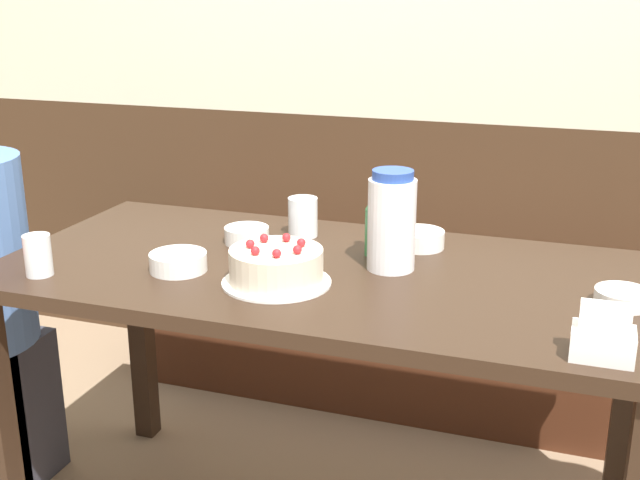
{
  "coord_description": "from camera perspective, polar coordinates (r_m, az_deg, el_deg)",
  "views": [
    {
      "loc": [
        0.57,
        -1.69,
        1.41
      ],
      "look_at": [
        -0.03,
        0.05,
        0.82
      ],
      "focal_mm": 45.0,
      "sensor_mm": 36.0,
      "label": 1
    }
  ],
  "objects": [
    {
      "name": "back_wall",
      "position": [
        2.8,
        7.42,
        14.34
      ],
      "size": [
        4.8,
        0.04,
        2.5
      ],
      "color": "#3D2819",
      "rests_on": "ground_plane"
    },
    {
      "name": "bench_seat",
      "position": [
        2.83,
        5.68,
        -6.73
      ],
      "size": [
        1.83,
        0.38,
        0.48
      ],
      "color": "#472314",
      "rests_on": "ground_plane"
    },
    {
      "name": "dining_table",
      "position": [
        1.93,
        0.24,
        -4.7
      ],
      "size": [
        1.54,
        0.75,
        0.77
      ],
      "color": "black",
      "rests_on": "ground_plane"
    },
    {
      "name": "birthday_cake",
      "position": [
        1.78,
        -3.13,
        -1.9
      ],
      "size": [
        0.25,
        0.25,
        0.1
      ],
      "color": "white",
      "rests_on": "dining_table"
    },
    {
      "name": "water_pitcher",
      "position": [
        1.86,
        5.12,
        1.33
      ],
      "size": [
        0.11,
        0.11,
        0.24
      ],
      "color": "white",
      "rests_on": "dining_table"
    },
    {
      "name": "soju_bottle",
      "position": [
        1.96,
        4.07,
        1.25
      ],
      "size": [
        0.06,
        0.06,
        0.18
      ],
      "color": "#388E4C",
      "rests_on": "dining_table"
    },
    {
      "name": "napkin_holder",
      "position": [
        1.52,
        19.49,
        -6.6
      ],
      "size": [
        0.11,
        0.08,
        0.11
      ],
      "color": "white",
      "rests_on": "dining_table"
    },
    {
      "name": "bowl_soup_white",
      "position": [
        1.78,
        20.72,
        -3.85
      ],
      "size": [
        0.12,
        0.12,
        0.03
      ],
      "color": "white",
      "rests_on": "dining_table"
    },
    {
      "name": "bowl_rice_small",
      "position": [
        2.04,
        7.1,
        0.07
      ],
      "size": [
        0.12,
        0.12,
        0.04
      ],
      "color": "white",
      "rests_on": "dining_table"
    },
    {
      "name": "bowl_side_dish",
      "position": [
        1.89,
        -10.05,
        -1.54
      ],
      "size": [
        0.13,
        0.13,
        0.04
      ],
      "color": "white",
      "rests_on": "dining_table"
    },
    {
      "name": "bowl_sauce_shallow",
      "position": [
        2.07,
        -5.24,
        0.36
      ],
      "size": [
        0.11,
        0.11,
        0.04
      ],
      "color": "white",
      "rests_on": "dining_table"
    },
    {
      "name": "glass_water_tall",
      "position": [
        1.94,
        -19.42,
        -1.03
      ],
      "size": [
        0.06,
        0.06,
        0.1
      ],
      "color": "silver",
      "rests_on": "dining_table"
    },
    {
      "name": "glass_tumbler_short",
      "position": [
        2.11,
        -1.23,
        1.65
      ],
      "size": [
        0.08,
        0.08,
        0.1
      ],
      "color": "silver",
      "rests_on": "dining_table"
    }
  ]
}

